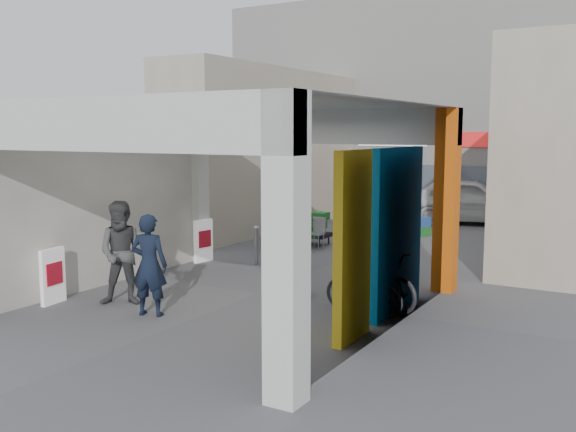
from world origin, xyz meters
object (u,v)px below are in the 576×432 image
Objects in this scene: border_collie at (299,284)px; man_with_dog at (149,265)px; man_elderly at (365,256)px; cafe_set at (293,238)px; bicycle_front at (374,279)px; white_van at (469,201)px; produce_stand at (306,231)px; man_crates at (398,200)px; bicycle_rear at (363,288)px; man_back_turned at (123,253)px.

border_collie is 2.85m from man_with_dog.
man_elderly is at bearing -146.68° from man_with_dog.
cafe_set is 0.92× the size of man_elderly.
white_van is (-1.31, 11.24, 0.28)m from bicycle_front.
man_with_dog reaches higher than man_elderly.
produce_stand is at bearing -99.05° from man_with_dog.
man_crates is at bearing 77.37° from border_collie.
bicycle_front is at bearing 174.22° from white_van.
white_van is (-0.82, 10.54, 0.03)m from man_elderly.
bicycle_rear is (1.49, -0.43, 0.19)m from border_collie.
border_collie is at bearing 78.98° from bicycle_rear.
produce_stand is 7.48m from man_with_dog.
man_back_turned is 4.42m from man_elderly.
man_back_turned is 1.27× the size of bicycle_rear.
white_van is at bearing 92.65° from man_elderly.
man_elderly is 0.89m from bicycle_front.
bicycle_rear is at bearing 94.81° from man_crates.
white_van is (2.73, 7.06, 0.48)m from cafe_set.
bicycle_rear is (4.13, -5.51, 0.09)m from produce_stand.
man_elderly is at bearing 172.03° from white_van.
bicycle_front is (2.73, -8.33, -0.48)m from man_crates.
man_back_turned is at bearing -142.26° from man_elderly.
man_crates is 3.25m from white_van.
man_back_turned reaches higher than cafe_set.
border_collie is 11.34m from white_van.
border_collie is at bearing 6.29° from man_back_turned.
man_back_turned is at bearing 137.83° from bicycle_front.
man_elderly is 1.36m from bicycle_rear.
cafe_set is 6.68m from man_with_dog.
border_collie is 0.43× the size of bicycle_rear.
man_elderly reaches higher than produce_stand.
cafe_set is 0.74× the size of man_back_turned.
man_back_turned is at bearing -104.43° from produce_stand.
man_elderly is 0.33× the size of white_van.
white_van is (2.58, 13.35, -0.15)m from man_back_turned.
man_with_dog is 3.60m from bicycle_rear.
man_elderly is (0.97, 0.79, 0.50)m from border_collie.
man_with_dog is at bearing 126.84° from bicycle_rear.
man_with_dog reaches higher than white_van.
border_collie is (2.58, -4.27, -0.04)m from cafe_set.
white_van reaches higher than bicycle_front.
bicycle_front is 0.42× the size of white_van.
bicycle_rear is 11.84m from white_van.
white_van is (0.15, 11.33, 0.52)m from border_collie.
white_van reaches higher than cafe_set.
border_collie is 0.34× the size of man_back_turned.
man_with_dog is 0.93× the size of man_back_turned.
man_crates reaches higher than bicycle_rear.
cafe_set is at bearing 133.78° from man_elderly.
man_elderly is 0.76× the size of man_crates.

